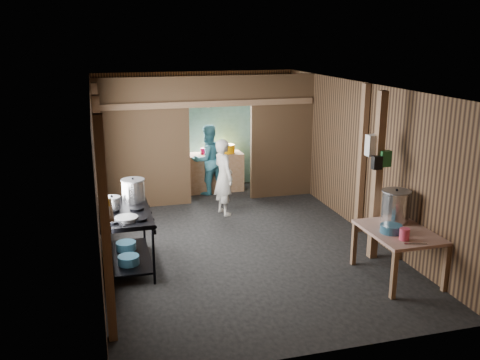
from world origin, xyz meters
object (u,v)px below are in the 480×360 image
object	(u,v)px
stock_pot	(395,207)
cook	(224,177)
pink_bucket	(404,234)
stove_pot_large	(133,191)
prep_table	(398,254)
gas_range	(126,239)
yellow_tub	(227,149)

from	to	relation	value
stock_pot	cook	xyz separation A→B (m)	(-1.86, 3.03, -0.20)
pink_bucket	stove_pot_large	bearing A→B (deg)	147.44
pink_bucket	cook	world-z (taller)	cook
prep_table	stove_pot_large	distance (m)	4.05
gas_range	prep_table	distance (m)	3.96
gas_range	pink_bucket	xyz separation A→B (m)	(3.57, -1.72, 0.35)
pink_bucket	cook	bearing A→B (deg)	113.18
yellow_tub	stock_pot	bearing A→B (deg)	-73.29
stock_pot	pink_bucket	bearing A→B (deg)	-111.37
gas_range	cook	bearing A→B (deg)	45.23
stove_pot_large	pink_bucket	bearing A→B (deg)	-32.56
prep_table	pink_bucket	xyz separation A→B (m)	(-0.14, -0.33, 0.44)
stock_pot	cook	size ratio (longest dim) A/B	0.33
gas_range	cook	size ratio (longest dim) A/B	1.02
stove_pot_large	stock_pot	size ratio (longest dim) A/B	0.74
stove_pot_large	yellow_tub	bearing A→B (deg)	53.93
gas_range	yellow_tub	bearing A→B (deg)	55.66
yellow_tub	cook	bearing A→B (deg)	-106.54
yellow_tub	cook	distance (m)	1.68
pink_bucket	cook	xyz separation A→B (m)	(-1.59, 3.72, -0.06)
stove_pot_large	stock_pot	world-z (taller)	stove_pot_large
gas_range	prep_table	bearing A→B (deg)	-20.55
gas_range	yellow_tub	world-z (taller)	yellow_tub
cook	stock_pot	bearing A→B (deg)	-162.14
gas_range	stove_pot_large	world-z (taller)	stove_pot_large
prep_table	pink_bucket	world-z (taller)	pink_bucket
gas_range	cook	distance (m)	2.83
stock_pot	yellow_tub	bearing A→B (deg)	106.71
gas_range	stock_pot	world-z (taller)	stock_pot
gas_range	pink_bucket	distance (m)	3.98
stove_pot_large	pink_bucket	distance (m)	4.05
gas_range	prep_table	size ratio (longest dim) A/B	1.25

